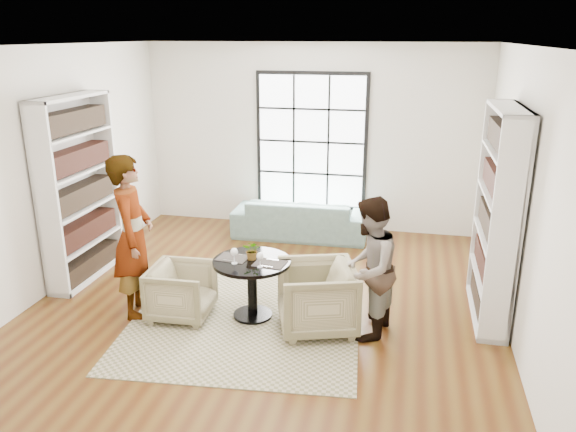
% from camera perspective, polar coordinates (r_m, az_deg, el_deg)
% --- Properties ---
extents(ground, '(6.00, 6.00, 0.00)m').
position_cam_1_polar(ground, '(6.88, -2.19, -8.90)').
color(ground, '#5A3C15').
extents(room_shell, '(6.00, 6.01, 6.00)m').
position_cam_1_polar(room_shell, '(6.92, -1.19, 2.44)').
color(room_shell, silver).
rests_on(room_shell, ground).
extents(rug, '(2.78, 2.78, 0.01)m').
position_cam_1_polar(rug, '(6.51, -4.39, -10.55)').
color(rug, tan).
rests_on(rug, ground).
extents(pedestal_table, '(0.88, 0.88, 0.70)m').
position_cam_1_polar(pedestal_table, '(6.38, -3.67, -6.10)').
color(pedestal_table, black).
rests_on(pedestal_table, ground).
extents(sofa, '(2.14, 0.87, 0.62)m').
position_cam_1_polar(sofa, '(8.99, 1.28, -0.15)').
color(sofa, slate).
rests_on(sofa, ground).
extents(armchair_left, '(0.72, 0.70, 0.63)m').
position_cam_1_polar(armchair_left, '(6.57, -10.75, -7.54)').
color(armchair_left, tan).
rests_on(armchair_left, ground).
extents(armchair_right, '(1.04, 1.02, 0.75)m').
position_cam_1_polar(armchair_right, '(6.18, 2.92, -8.28)').
color(armchair_right, '#C5BB8C').
rests_on(armchair_right, ground).
extents(person_left, '(0.63, 0.79, 1.88)m').
position_cam_1_polar(person_left, '(6.56, -15.50, -2.02)').
color(person_left, gray).
rests_on(person_left, ground).
extents(person_right, '(0.72, 0.85, 1.54)m').
position_cam_1_polar(person_right, '(5.96, 8.22, -5.32)').
color(person_right, gray).
rests_on(person_right, ground).
extents(placemat_left, '(0.37, 0.30, 0.01)m').
position_cam_1_polar(placemat_left, '(6.38, -5.61, -4.25)').
color(placemat_left, black).
rests_on(placemat_left, pedestal_table).
extents(placemat_right, '(0.37, 0.30, 0.01)m').
position_cam_1_polar(placemat_right, '(6.20, -1.86, -4.84)').
color(placemat_right, black).
rests_on(placemat_right, pedestal_table).
extents(cutlery_left, '(0.16, 0.23, 0.01)m').
position_cam_1_polar(cutlery_left, '(6.38, -5.61, -4.19)').
color(cutlery_left, silver).
rests_on(cutlery_left, placemat_left).
extents(cutlery_right, '(0.16, 0.23, 0.01)m').
position_cam_1_polar(cutlery_right, '(6.20, -1.86, -4.78)').
color(cutlery_right, silver).
rests_on(cutlery_right, placemat_right).
extents(wine_glass_left, '(0.08, 0.08, 0.18)m').
position_cam_1_polar(wine_glass_left, '(6.19, -5.50, -3.71)').
color(wine_glass_left, silver).
rests_on(wine_glass_left, pedestal_table).
extents(wine_glass_right, '(0.08, 0.08, 0.17)m').
position_cam_1_polar(wine_glass_right, '(6.07, -2.86, -4.15)').
color(wine_glass_right, silver).
rests_on(wine_glass_right, pedestal_table).
extents(flower_centerpiece, '(0.22, 0.20, 0.22)m').
position_cam_1_polar(flower_centerpiece, '(6.29, -3.63, -3.50)').
color(flower_centerpiece, gray).
rests_on(flower_centerpiece, pedestal_table).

